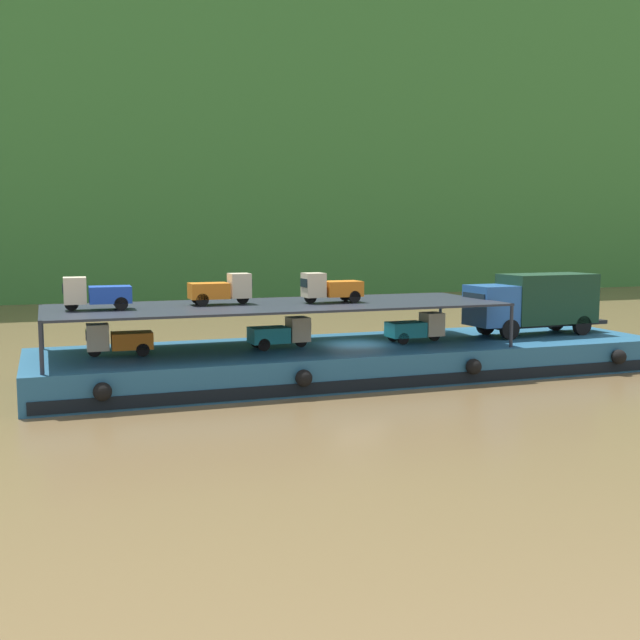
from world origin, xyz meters
name	(u,v)px	position (x,y,z in m)	size (l,w,h in m)	color
ground_plane	(356,375)	(0.00, 0.00, 0.00)	(400.00, 400.00, 0.00)	brown
hillside_far_bank	(162,72)	(0.00, 58.50, 24.95)	(146.28, 32.34, 44.30)	#387533
cargo_barge	(356,360)	(0.00, -0.03, 0.75)	(29.50, 8.19, 1.50)	#23567A
covered_lorry	(534,302)	(9.77, -0.10, 3.19)	(7.93, 2.57, 3.10)	#285BA3
cargo_rack	(278,305)	(-3.80, 0.00, 3.44)	(20.30, 6.83, 2.00)	#232833
mini_truck_lower_stern	(118,340)	(-10.81, 0.23, 2.19)	(2.77, 1.25, 1.38)	orange
mini_truck_lower_aft	(281,333)	(-3.72, -0.08, 2.19)	(2.78, 1.27, 1.38)	teal
mini_truck_lower_mid	(416,328)	(2.95, -0.39, 2.19)	(2.76, 1.23, 1.38)	teal
mini_truck_upper_stern	(96,293)	(-11.66, 0.05, 4.19)	(2.76, 1.24, 1.38)	#1E47B7
mini_truck_upper_mid	(221,289)	(-6.25, 0.66, 4.19)	(2.75, 1.22, 1.38)	orange
mini_truck_upper_fore	(331,288)	(-1.33, -0.15, 4.19)	(2.76, 1.23, 1.38)	orange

